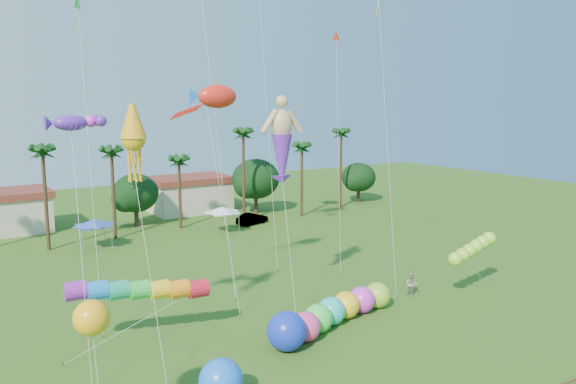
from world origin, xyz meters
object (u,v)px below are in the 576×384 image
caterpillar_inflatable (328,314)px  car_b (252,219)px  spectator_b (411,285)px  blue_ball (221,380)px

caterpillar_inflatable → car_b: bearing=54.5°
caterpillar_inflatable → spectator_b: bearing=-5.5°
car_b → spectator_b: spectator_b is taller
car_b → caterpillar_inflatable: size_ratio=0.36×
car_b → blue_ball: bearing=131.7°
car_b → blue_ball: (-21.46, -34.84, 0.41)m
car_b → caterpillar_inflatable: (-11.46, -30.52, 0.31)m
car_b → spectator_b: bearing=158.7°
spectator_b → caterpillar_inflatable: caterpillar_inflatable is taller
car_b → spectator_b: 29.09m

